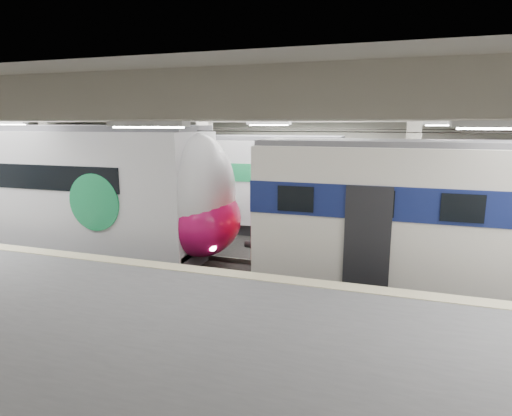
% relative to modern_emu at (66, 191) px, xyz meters
% --- Properties ---
extents(station_hall, '(36.00, 24.00, 5.75)m').
position_rel_modern_emu_xyz_m(station_hall, '(7.48, -1.74, 0.85)').
color(station_hall, black).
rests_on(station_hall, ground).
extents(modern_emu, '(15.35, 3.17, 4.88)m').
position_rel_modern_emu_xyz_m(modern_emu, '(0.00, 0.00, 0.00)').
color(modern_emu, silver).
rests_on(modern_emu, ground).
extents(older_rer, '(13.58, 3.00, 4.47)m').
position_rel_modern_emu_xyz_m(older_rer, '(14.65, 0.00, -0.05)').
color(older_rer, beige).
rests_on(older_rer, ground).
extents(far_train, '(13.80, 3.17, 4.39)m').
position_rel_modern_emu_xyz_m(far_train, '(2.87, 5.50, -0.12)').
color(far_train, silver).
rests_on(far_train, ground).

